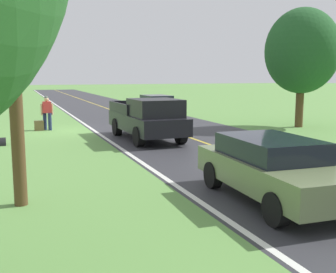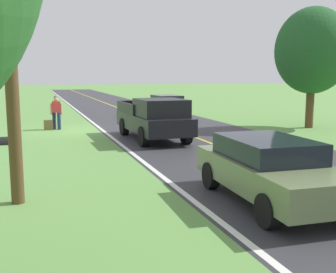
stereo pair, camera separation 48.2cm
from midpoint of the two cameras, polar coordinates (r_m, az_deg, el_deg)
ground_plane at (r=21.49m, az=-11.99°, el=0.87°), size 200.00×200.00×0.00m
road_surface at (r=22.53m, az=0.42°, el=1.41°), size 7.55×120.00×0.00m
lane_edge_line at (r=21.66m, az=-8.62°, el=1.03°), size 0.16×117.60×0.00m
lane_centre_line at (r=22.53m, az=0.42°, el=1.42°), size 0.14×117.60×0.00m
hitchhiker_walking at (r=21.94m, az=-14.63°, el=3.51°), size 0.62×0.51×1.75m
suitcase_carried at (r=21.90m, az=-15.63°, el=1.55°), size 0.47×0.21×0.51m
pickup_truck_passing at (r=17.74m, az=-1.09°, el=2.61°), size 2.19×5.44×1.82m
tree_far_side_near at (r=23.23m, az=19.98°, el=11.09°), size 3.90×3.90×6.30m
sedan_ahead_same_lane at (r=9.45m, az=15.33°, el=-4.27°), size 2.06×4.47×1.41m
sedan_near_oncoming at (r=28.63m, az=0.21°, el=4.45°), size 2.04×4.46×1.41m
utility_pole_roadside at (r=9.41m, az=-19.98°, el=17.33°), size 0.28×0.28×8.64m
drainage_culvert at (r=17.97m, az=-21.12°, el=-1.00°), size 0.80×0.60×0.60m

